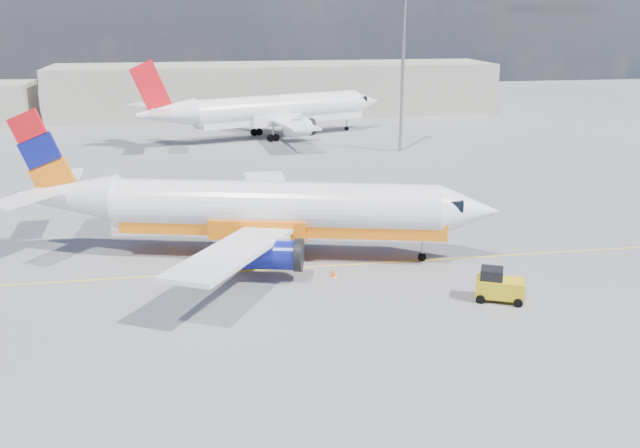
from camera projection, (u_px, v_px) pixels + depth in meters
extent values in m
plane|color=slate|center=(332.00, 283.00, 44.49)|extent=(240.00, 240.00, 0.00)
cube|color=yellow|center=(323.00, 266.00, 47.32)|extent=(70.00, 0.15, 0.01)
cube|color=#A8A190|center=(276.00, 89.00, 114.90)|extent=(70.00, 14.00, 8.00)
cylinder|color=white|center=(275.00, 206.00, 48.12)|extent=(22.15, 8.87, 3.40)
cone|color=white|center=(470.00, 211.00, 47.06)|extent=(4.73, 4.30, 3.40)
cone|color=white|center=(67.00, 197.00, 49.21)|extent=(7.59, 4.90, 3.23)
cube|color=black|center=(449.00, 202.00, 47.02)|extent=(2.23, 2.66, 0.70)
cube|color=orange|center=(283.00, 223.00, 48.42)|extent=(21.99, 8.29, 1.20)
cube|color=white|center=(269.00, 193.00, 55.19)|extent=(3.35, 12.04, 0.80)
cube|color=white|center=(233.00, 252.00, 41.83)|extent=(8.57, 12.06, 0.80)
cylinder|color=navy|center=(291.00, 215.00, 52.91)|extent=(3.96, 2.75, 1.90)
cylinder|color=navy|center=(273.00, 254.00, 44.33)|extent=(3.96, 2.75, 1.90)
cylinder|color=black|center=(312.00, 215.00, 52.78)|extent=(1.02, 2.16, 2.10)
cylinder|color=black|center=(299.00, 255.00, 44.20)|extent=(1.02, 2.16, 2.10)
cube|color=orange|center=(41.00, 153.00, 48.45)|extent=(4.62, 1.48, 6.24)
cube|color=white|center=(65.00, 177.00, 52.20)|extent=(2.48, 5.12, 0.18)
cube|color=white|center=(23.00, 199.00, 46.09)|extent=(4.55, 5.40, 0.18)
cylinder|color=#93929A|center=(423.00, 243.00, 47.99)|extent=(0.22, 0.22, 2.10)
cylinder|color=black|center=(422.00, 257.00, 48.27)|extent=(0.60, 0.37, 0.56)
cylinder|color=black|center=(253.00, 239.00, 51.49)|extent=(0.97, 0.60, 0.90)
cylinder|color=black|center=(241.00, 261.00, 46.91)|extent=(0.97, 0.60, 0.90)
cylinder|color=white|center=(279.00, 108.00, 93.96)|extent=(23.12, 11.34, 3.60)
cone|color=white|center=(366.00, 102.00, 100.50)|extent=(5.21, 4.83, 3.60)
cone|color=white|center=(166.00, 114.00, 86.56)|extent=(8.13, 5.74, 3.42)
cube|color=black|center=(357.00, 98.00, 99.63)|extent=(2.52, 2.90, 0.74)
cube|color=white|center=(282.00, 117.00, 94.57)|extent=(22.91, 10.74, 1.27)
cube|color=white|center=(245.00, 110.00, 99.64)|extent=(9.91, 12.43, 0.85)
cube|color=white|center=(294.00, 124.00, 87.33)|extent=(4.69, 12.99, 0.85)
cylinder|color=white|center=(267.00, 118.00, 98.74)|extent=(4.27, 3.19, 2.01)
cylinder|color=white|center=(299.00, 128.00, 90.82)|extent=(4.27, 3.19, 2.01)
cylinder|color=black|center=(278.00, 118.00, 99.55)|extent=(1.26, 2.27, 2.22)
cylinder|color=black|center=(311.00, 127.00, 91.63)|extent=(1.26, 2.27, 2.22)
cube|color=red|center=(151.00, 88.00, 84.87)|extent=(4.78, 2.00, 6.61)
cube|color=white|center=(144.00, 106.00, 88.43)|extent=(5.09, 5.61, 0.19)
cube|color=white|center=(161.00, 112.00, 82.79)|extent=(2.51, 5.37, 0.19)
cylinder|color=#93929A|center=(347.00, 121.00, 99.71)|extent=(0.24, 0.24, 2.22)
cylinder|color=black|center=(347.00, 129.00, 100.01)|extent=(0.64, 0.44, 0.59)
cylinder|color=black|center=(257.00, 132.00, 96.03)|extent=(1.03, 0.70, 0.95)
cylinder|color=black|center=(273.00, 138.00, 91.81)|extent=(1.03, 0.70, 0.95)
cylinder|color=black|center=(482.00, 290.00, 42.64)|extent=(0.57, 0.41, 0.53)
cylinder|color=black|center=(480.00, 299.00, 41.27)|extent=(0.57, 0.41, 0.53)
cylinder|color=black|center=(518.00, 293.00, 42.11)|extent=(0.57, 0.41, 0.53)
cylinder|color=black|center=(518.00, 303.00, 40.75)|extent=(0.57, 0.41, 0.53)
cube|color=gold|center=(500.00, 288.00, 41.54)|extent=(3.11, 2.50, 1.05)
cube|color=black|center=(492.00, 274.00, 41.43)|extent=(1.68, 1.68, 0.63)
cube|color=white|center=(333.00, 277.00, 45.37)|extent=(0.42, 0.42, 0.04)
cone|color=#FF460A|center=(333.00, 273.00, 45.29)|extent=(0.35, 0.35, 0.54)
cylinder|color=#93929A|center=(403.00, 75.00, 83.11)|extent=(0.40, 0.40, 18.06)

